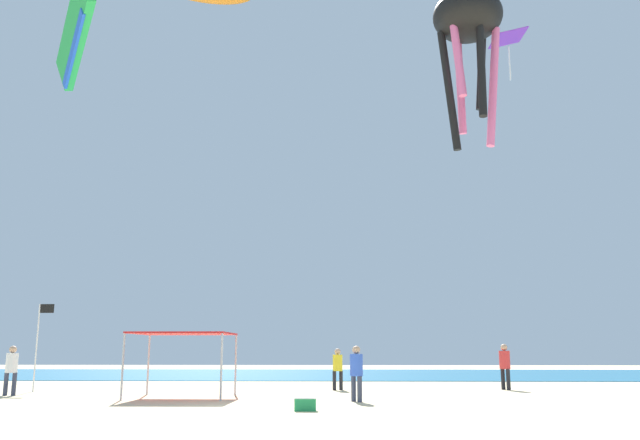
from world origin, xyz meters
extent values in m
cube|color=beige|center=(0.00, 0.00, -0.05)|extent=(110.00, 110.00, 0.10)
cube|color=#1E6B93|center=(0.00, 26.97, 0.01)|extent=(110.00, 21.19, 0.03)
cylinder|color=#B2B2B7|center=(-4.80, 2.97, 1.06)|extent=(0.07, 0.07, 2.13)
cylinder|color=#B2B2B7|center=(-1.57, 2.97, 1.06)|extent=(0.07, 0.07, 2.13)
cylinder|color=#B2B2B7|center=(-4.80, 5.79, 1.06)|extent=(0.07, 0.07, 2.13)
cylinder|color=#B2B2B7|center=(-1.57, 5.79, 1.06)|extent=(0.07, 0.07, 2.13)
cube|color=red|center=(-3.19, 4.38, 2.16)|extent=(3.29, 2.89, 0.06)
cylinder|color=#33384C|center=(2.68, 2.80, 0.39)|extent=(0.15, 0.15, 0.78)
cylinder|color=#33384C|center=(2.86, 2.56, 0.39)|extent=(0.15, 0.15, 0.78)
cylinder|color=blue|center=(2.77, 2.68, 1.12)|extent=(0.41, 0.41, 0.68)
sphere|color=tan|center=(2.77, 2.68, 1.59)|extent=(0.26, 0.26, 0.26)
cylinder|color=#33384C|center=(-9.37, 5.06, 0.40)|extent=(0.16, 0.16, 0.79)
cylinder|color=#33384C|center=(-9.68, 5.08, 0.40)|extent=(0.16, 0.16, 0.79)
cylinder|color=white|center=(-9.53, 5.07, 1.14)|extent=(0.41, 0.41, 0.69)
sphere|color=tan|center=(-9.53, 5.07, 1.61)|extent=(0.26, 0.26, 0.26)
cylinder|color=black|center=(8.89, 9.39, 0.42)|extent=(0.16, 0.16, 0.84)
cylinder|color=black|center=(9.03, 9.09, 0.42)|extent=(0.16, 0.16, 0.84)
cylinder|color=red|center=(8.96, 9.24, 1.20)|extent=(0.44, 0.44, 0.73)
sphere|color=tan|center=(8.96, 9.24, 1.70)|extent=(0.27, 0.27, 0.27)
cylinder|color=black|center=(2.24, 8.86, 0.38)|extent=(0.15, 0.15, 0.75)
cylinder|color=black|center=(1.97, 8.74, 0.38)|extent=(0.15, 0.15, 0.75)
cylinder|color=yellow|center=(2.11, 8.80, 1.08)|extent=(0.39, 0.39, 0.66)
sphere|color=tan|center=(2.11, 8.80, 1.53)|extent=(0.25, 0.25, 0.25)
cylinder|color=silver|center=(-9.72, 7.28, 1.69)|extent=(0.06, 0.06, 3.39)
cube|color=black|center=(-9.41, 7.28, 3.21)|extent=(0.55, 0.02, 0.35)
cube|color=#1E8C4C|center=(1.35, -0.54, 0.16)|extent=(0.56, 0.36, 0.32)
cube|color=white|center=(1.35, -0.54, 0.34)|extent=(0.57, 0.37, 0.03)
cube|color=purple|center=(13.32, 21.95, 21.81)|extent=(2.21, 2.26, 0.57)
cylinder|color=white|center=(13.32, 21.95, 20.01)|extent=(0.11, 0.11, 2.32)
ellipsoid|color=black|center=(6.72, 2.40, 12.87)|extent=(3.35, 3.35, 1.71)
cylinder|color=black|center=(7.20, 2.94, 11.03)|extent=(0.44, 0.46, 2.66)
cylinder|color=pink|center=(6.49, 3.09, 10.63)|extent=(0.37, 0.59, 3.45)
cylinder|color=black|center=(6.01, 2.55, 10.24)|extent=(0.68, 0.35, 4.23)
cylinder|color=pink|center=(6.23, 1.86, 11.03)|extent=(0.44, 0.46, 2.66)
cylinder|color=black|center=(6.94, 1.71, 10.63)|extent=(0.37, 0.59, 3.45)
cylinder|color=pink|center=(7.43, 2.25, 10.24)|extent=(0.68, 0.35, 4.23)
cube|color=green|center=(-11.06, 11.47, 17.19)|extent=(4.19, 5.79, 4.12)
cube|color=blue|center=(-11.06, 11.47, 16.29)|extent=(2.86, 4.51, 2.27)
camera|label=1|loc=(2.42, -18.53, 1.57)|focal=36.84mm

